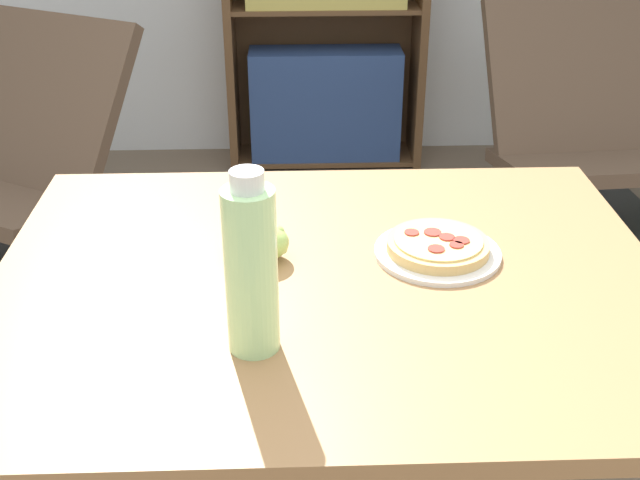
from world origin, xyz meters
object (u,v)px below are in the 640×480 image
at_px(pizza_on_plate, 438,248).
at_px(lounge_chair_far, 581,169).
at_px(grape_bunch, 259,242).
at_px(lounge_chair_near, 18,202).
at_px(bookshelf, 325,21).
at_px(drink_bottle, 251,269).

distance_m(pizza_on_plate, lounge_chair_far, 1.79).
relative_size(grape_bunch, lounge_chair_near, 0.11).
bearing_deg(lounge_chair_near, grape_bunch, -26.14).
relative_size(grape_bunch, lounge_chair_far, 0.13).
relative_size(pizza_on_plate, grape_bunch, 2.13).
relative_size(pizza_on_plate, lounge_chair_near, 0.24).
height_order(pizza_on_plate, grape_bunch, grape_bunch).
height_order(grape_bunch, bookshelf, bookshelf).
height_order(drink_bottle, lounge_chair_near, drink_bottle).
xyz_separation_m(drink_bottle, lounge_chair_near, (-0.91, 1.56, -0.63)).
bearing_deg(drink_bottle, grape_bunch, 90.02).
distance_m(pizza_on_plate, bookshelf, 2.33).
xyz_separation_m(drink_bottle, lounge_chair_far, (1.18, 1.78, -0.63)).
height_order(pizza_on_plate, lounge_chair_far, lounge_chair_far).
distance_m(lounge_chair_far, bookshelf, 1.32).
bearing_deg(bookshelf, grape_bunch, -95.48).
relative_size(drink_bottle, bookshelf, 0.20).
distance_m(drink_bottle, lounge_chair_far, 2.22).
height_order(grape_bunch, lounge_chair_far, lounge_chair_far).
relative_size(drink_bottle, lounge_chair_far, 0.34).
distance_m(grape_bunch, bookshelf, 2.34).
bearing_deg(pizza_on_plate, bookshelf, 92.73).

